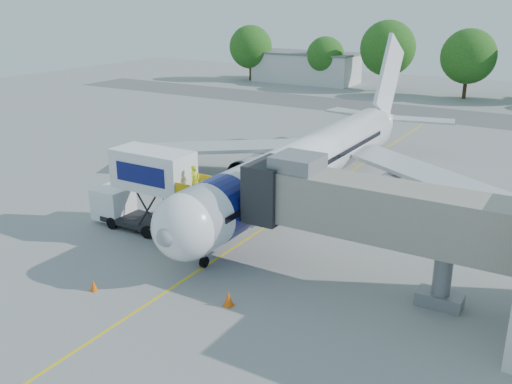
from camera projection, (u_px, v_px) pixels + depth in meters
The scene contains 14 objects.
ground at pixel (284, 215), 39.98m from camera, with size 160.00×160.00×0.00m, color gray.
guidance_line at pixel (284, 215), 39.97m from camera, with size 0.15×70.00×0.01m, color yellow.
taxiway_strip at pixel (437, 115), 74.02m from camera, with size 120.00×10.00×0.01m, color #59595B.
aircraft at pixel (311, 161), 42.36m from camera, with size 34.17×37.73×11.35m.
jet_bridge at pixel (358, 207), 29.00m from camera, with size 13.90×3.20×6.60m.
catering_hiloader at pixel (147, 190), 36.46m from camera, with size 8.50×2.44×5.50m.
ground_tug at pixel (80, 354), 23.11m from camera, with size 4.12×3.14×1.47m.
safety_cone_a at pixel (228, 299), 28.10m from camera, with size 0.50×0.50×0.79m.
safety_cone_b at pixel (94, 285), 29.58m from camera, with size 0.39×0.39×0.62m.
outbuilding_left at pixel (306, 67), 101.41m from camera, with size 18.40×8.40×5.30m.
tree_a at pixel (251, 47), 102.83m from camera, with size 7.69×7.69×9.80m.
tree_b at pixel (325, 56), 97.01m from camera, with size 6.47×6.47×8.24m.
tree_c at pixel (388, 48), 90.65m from camera, with size 8.75×8.75×11.16m.
tree_d at pixel (468, 56), 83.73m from camera, with size 8.04×8.04×10.25m.
Camera 1 is at (17.54, -32.97, 14.48)m, focal length 40.00 mm.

